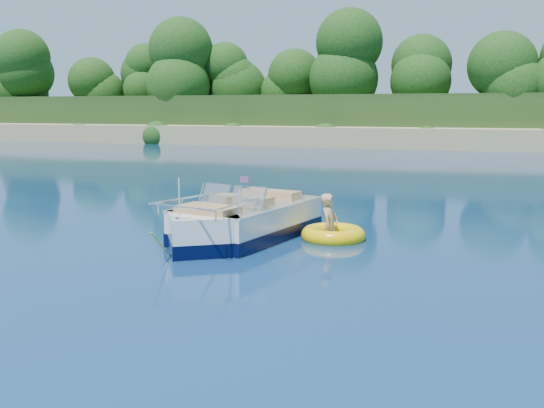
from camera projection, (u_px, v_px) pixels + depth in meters
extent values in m
plane|color=#0A2146|center=(188.00, 268.00, 11.13)|extent=(160.00, 160.00, 0.00)
cube|color=tan|center=(419.00, 140.00, 46.39)|extent=(170.00, 8.00, 2.00)
cube|color=#1C3816|center=(445.00, 125.00, 71.41)|extent=(170.00, 56.00, 6.00)
cylinder|color=black|center=(218.00, 106.00, 54.30)|extent=(0.44, 0.44, 3.20)
sphere|color=black|center=(218.00, 72.00, 53.83)|extent=(5.28, 5.28, 5.28)
cylinder|color=black|center=(426.00, 103.00, 49.67)|extent=(0.44, 0.44, 3.60)
sphere|color=black|center=(427.00, 61.00, 49.13)|extent=(5.94, 5.94, 5.94)
cube|color=white|center=(248.00, 224.00, 13.80)|extent=(2.56, 3.89, 1.00)
cube|color=white|center=(203.00, 238.00, 12.36)|extent=(1.86, 1.86, 1.00)
cube|color=black|center=(249.00, 230.00, 13.82)|extent=(2.59, 3.93, 0.28)
cube|color=black|center=(203.00, 245.00, 12.38)|extent=(1.90, 1.90, 0.28)
cube|color=tan|center=(255.00, 211.00, 14.00)|extent=(1.98, 2.76, 0.09)
cube|color=white|center=(248.00, 204.00, 13.73)|extent=(2.60, 3.89, 0.06)
cube|color=black|center=(290.00, 210.00, 15.46)|extent=(0.58, 0.43, 0.85)
cube|color=#8C9EA5|center=(216.00, 194.00, 13.34)|extent=(0.78, 0.48, 0.46)
cube|color=#8C9EA5|center=(248.00, 197.00, 12.90)|extent=(0.75, 0.29, 0.46)
cube|color=#B08151|center=(227.00, 203.00, 13.74)|extent=(0.61, 0.61, 0.38)
cube|color=#B08151|center=(259.00, 206.00, 13.30)|extent=(0.61, 0.61, 0.38)
cube|color=#B08151|center=(270.00, 198.00, 14.53)|extent=(1.55, 0.80, 0.36)
cube|color=#B08151|center=(208.00, 214.00, 12.44)|extent=(1.37, 0.94, 0.32)
cylinder|color=white|center=(179.00, 199.00, 11.61)|extent=(0.03, 0.03, 0.81)
cube|color=red|center=(245.00, 179.00, 12.89)|extent=(0.21, 0.05, 0.13)
cube|color=silver|center=(178.00, 218.00, 11.63)|extent=(0.10, 0.07, 0.05)
cylinder|color=gold|center=(162.00, 246.00, 11.49)|extent=(0.18, 1.01, 0.73)
torus|color=#F9C205|center=(333.00, 235.00, 13.60)|extent=(1.62, 1.62, 0.38)
torus|color=red|center=(333.00, 234.00, 13.59)|extent=(1.33, 1.33, 0.13)
imported|color=tan|center=(330.00, 238.00, 13.70)|extent=(0.41, 0.82, 1.58)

